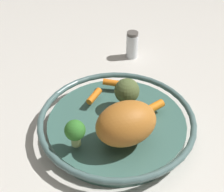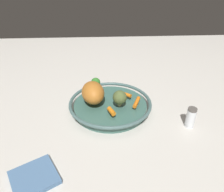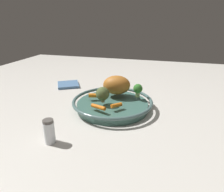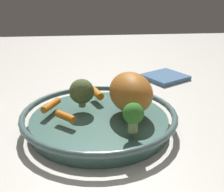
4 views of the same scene
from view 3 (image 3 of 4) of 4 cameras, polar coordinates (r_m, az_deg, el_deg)
name	(u,v)px [view 3 (image 3 of 4)]	position (r m, az deg, el deg)	size (l,w,h in m)	color
ground_plane	(113,109)	(0.89, 0.14, -3.67)	(2.23, 2.23, 0.00)	beige
serving_bowl	(113,104)	(0.88, 0.14, -2.26)	(0.35, 0.35, 0.05)	#3D665B
roast_chicken_piece	(116,85)	(0.92, 1.07, 3.15)	(0.12, 0.09, 0.09)	#B46A26
baby_carrot_near_rim	(116,105)	(0.80, 1.24, -2.62)	(0.02, 0.02, 0.05)	orange
baby_carrot_center	(94,95)	(0.90, -5.14, 0.25)	(0.02, 0.02, 0.04)	orange
baby_carrot_left	(98,107)	(0.78, -3.88, -3.12)	(0.02, 0.02, 0.07)	orange
broccoli_floret_mid	(103,94)	(0.83, -2.67, 0.62)	(0.06, 0.06, 0.06)	tan
broccoli_floret_edge	(138,89)	(0.89, 7.32, 1.92)	(0.04, 0.04, 0.06)	#97AA66
salt_shaker	(49,131)	(0.68, -17.34, -9.56)	(0.04, 0.04, 0.08)	silver
dish_towel	(68,85)	(1.21, -12.28, 3.16)	(0.12, 0.12, 0.01)	#4C7099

